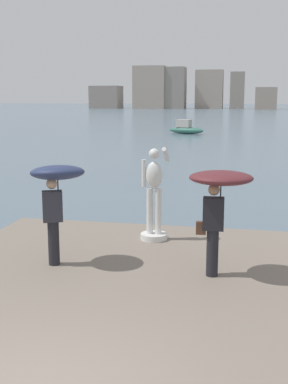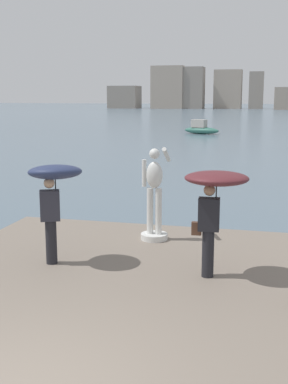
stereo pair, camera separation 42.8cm
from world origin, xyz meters
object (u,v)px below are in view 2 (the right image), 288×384
Objects in this scene: onlooker_left at (54,184)px; boat_near at (201,129)px; onlooker_right at (214,191)px; statue_white_figure at (154,200)px.

boat_near is (-2.46, 40.46, -1.50)m from onlooker_left.
onlooker_left is 3.12m from onlooker_right.
boat_near is at bearing 93.48° from onlooker_left.
onlooker_right is at bearing -82.15° from boat_near.
boat_near is (-4.00, 38.37, -0.83)m from statue_white_figure.
onlooker_left reaches higher than onlooker_right.
statue_white_figure reaches higher than onlooker_right.
onlooker_left is at bearing -86.52° from boat_near.
onlooker_right is at bearing -0.49° from onlooker_left.
onlooker_right is (1.58, -2.12, 0.66)m from statue_white_figure.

